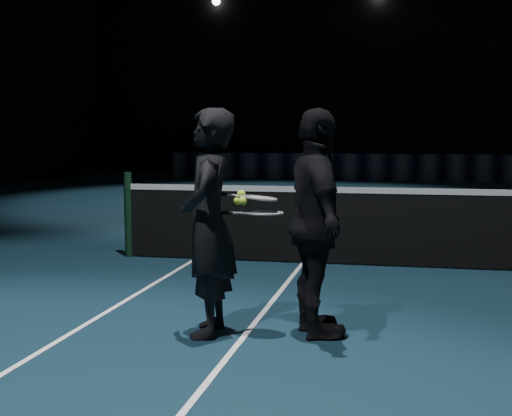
{
  "coord_description": "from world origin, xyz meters",
  "views": [
    {
      "loc": [
        -2.88,
        -8.62,
        1.61
      ],
      "look_at": [
        -4.03,
        -3.18,
        1.02
      ],
      "focal_mm": 50.0,
      "sensor_mm": 36.0,
      "label": 1
    }
  ],
  "objects_px": {
    "player_a": "(208,223)",
    "tennis_balls": "(241,199)",
    "player_b": "(316,223)",
    "racket_upper": "(259,198)",
    "racket_lower": "(265,213)"
  },
  "relations": [
    {
      "from": "racket_upper",
      "to": "tennis_balls",
      "type": "distance_m",
      "value": 0.15
    },
    {
      "from": "player_a",
      "to": "player_b",
      "type": "xyz_separation_m",
      "value": [
        0.84,
        0.14,
        0.0
      ]
    },
    {
      "from": "player_b",
      "to": "racket_lower",
      "type": "height_order",
      "value": "player_b"
    },
    {
      "from": "player_a",
      "to": "player_b",
      "type": "bearing_deg",
      "value": 92.16
    },
    {
      "from": "racket_upper",
      "to": "tennis_balls",
      "type": "bearing_deg",
      "value": -170.43
    },
    {
      "from": "racket_upper",
      "to": "player_a",
      "type": "bearing_deg",
      "value": -178.29
    },
    {
      "from": "player_b",
      "to": "racket_upper",
      "type": "xyz_separation_m",
      "value": [
        -0.45,
        -0.03,
        0.19
      ]
    },
    {
      "from": "player_a",
      "to": "racket_upper",
      "type": "xyz_separation_m",
      "value": [
        0.39,
        0.1,
        0.19
      ]
    },
    {
      "from": "player_b",
      "to": "racket_lower",
      "type": "relative_size",
      "value": 2.65
    },
    {
      "from": "player_a",
      "to": "racket_lower",
      "type": "relative_size",
      "value": 2.65
    },
    {
      "from": "racket_lower",
      "to": "tennis_balls",
      "type": "xyz_separation_m",
      "value": [
        -0.19,
        -0.03,
        0.11
      ]
    },
    {
      "from": "player_a",
      "to": "tennis_balls",
      "type": "xyz_separation_m",
      "value": [
        0.25,
        0.05,
        0.19
      ]
    },
    {
      "from": "player_b",
      "to": "racket_upper",
      "type": "bearing_deg",
      "value": 72.93
    },
    {
      "from": "racket_upper",
      "to": "tennis_balls",
      "type": "xyz_separation_m",
      "value": [
        -0.14,
        -0.06,
        -0.0
      ]
    },
    {
      "from": "racket_lower",
      "to": "racket_upper",
      "type": "distance_m",
      "value": 0.13
    }
  ]
}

